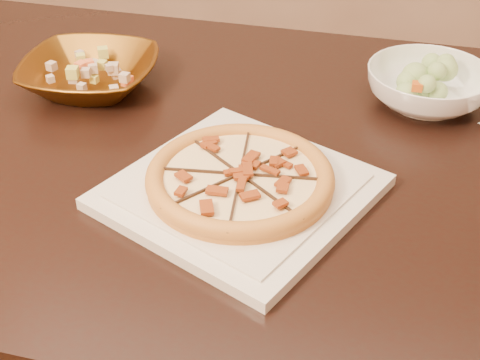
{
  "coord_description": "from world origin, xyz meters",
  "views": [
    {
      "loc": [
        0.35,
        -0.91,
        1.34
      ],
      "look_at": [
        0.18,
        -0.15,
        0.78
      ],
      "focal_mm": 50.0,
      "sensor_mm": 36.0,
      "label": 1
    }
  ],
  "objects": [
    {
      "name": "salad_bowl",
      "position": [
        0.44,
        0.2,
        0.78
      ],
      "size": [
        0.25,
        0.25,
        0.07
      ],
      "primitive_type": "imported",
      "rotation": [
        0.0,
        0.0,
        -0.19
      ],
      "color": "white",
      "rests_on": "dining_table"
    },
    {
      "name": "bronze_bowl",
      "position": [
        -0.16,
        0.12,
        0.78
      ],
      "size": [
        0.26,
        0.26,
        0.06
      ],
      "primitive_type": "imported",
      "rotation": [
        0.0,
        0.0,
        0.08
      ],
      "color": "brown",
      "rests_on": "dining_table"
    },
    {
      "name": "mixed_dish",
      "position": [
        -0.17,
        0.12,
        0.82
      ],
      "size": [
        0.11,
        0.12,
        0.03
      ],
      "color": "tan",
      "rests_on": "bronze_bowl"
    },
    {
      "name": "plate",
      "position": [
        0.18,
        -0.15,
        0.76
      ],
      "size": [
        0.44,
        0.44,
        0.02
      ],
      "color": "beige",
      "rests_on": "dining_table"
    },
    {
      "name": "salad",
      "position": [
        0.44,
        0.2,
        0.84
      ],
      "size": [
        0.09,
        0.12,
        0.04
      ],
      "color": "#AECD82",
      "rests_on": "salad_bowl"
    },
    {
      "name": "dining_table",
      "position": [
        0.05,
        -0.0,
        0.66
      ],
      "size": [
        1.53,
        1.01,
        0.75
      ],
      "color": "black",
      "rests_on": "floor"
    },
    {
      "name": "pizza",
      "position": [
        0.18,
        -0.15,
        0.78
      ],
      "size": [
        0.27,
        0.27,
        0.03
      ],
      "color": "#CF8836",
      "rests_on": "plate"
    }
  ]
}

